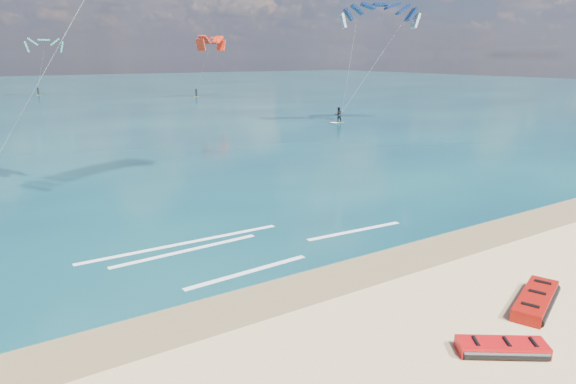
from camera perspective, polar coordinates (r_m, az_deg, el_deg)
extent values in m
plane|color=tan|center=(50.98, -23.48, 5.37)|extent=(320.00, 320.00, 0.00)
cube|color=brown|center=(16.89, -0.27, -11.07)|extent=(320.00, 2.40, 0.01)
cube|color=#0B2B3E|center=(114.30, -29.24, 9.39)|extent=(320.00, 200.00, 0.04)
cube|color=#BCCD1E|center=(58.74, 5.59, 7.71)|extent=(1.37, 0.61, 0.06)
imported|color=black|center=(58.64, 5.61, 8.54)|extent=(0.98, 0.86, 1.68)
cylinder|color=black|center=(58.56, 6.02, 8.81)|extent=(0.53, 0.12, 0.04)
cube|color=white|center=(18.31, -4.47, -8.83)|extent=(4.92, 0.51, 0.01)
cube|color=white|center=(21.29, -11.54, -5.61)|extent=(8.44, 0.44, 0.01)
cube|color=white|center=(20.52, -11.20, -6.39)|extent=(6.06, 0.46, 0.01)
cube|color=white|center=(22.50, 7.46, -4.30)|extent=(4.78, 0.58, 0.01)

